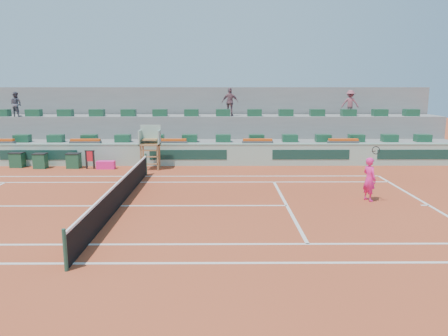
{
  "coord_description": "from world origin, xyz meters",
  "views": [
    {
      "loc": [
        3.87,
        -16.18,
        4.58
      ],
      "look_at": [
        4.0,
        2.5,
        1.0
      ],
      "focal_mm": 35.0,
      "sensor_mm": 36.0,
      "label": 1
    }
  ],
  "objects_px": {
    "drink_cooler_a": "(74,161)",
    "tennis_player": "(369,179)",
    "player_bag": "(106,165)",
    "umpire_chair": "(150,141)"
  },
  "relations": [
    {
      "from": "drink_cooler_a",
      "to": "tennis_player",
      "type": "distance_m",
      "value": 15.78
    },
    {
      "from": "player_bag",
      "to": "umpire_chair",
      "type": "xyz_separation_m",
      "value": [
        2.49,
        -0.04,
        1.32
      ]
    },
    {
      "from": "drink_cooler_a",
      "to": "umpire_chair",
      "type": "bearing_deg",
      "value": -3.63
    },
    {
      "from": "umpire_chair",
      "to": "player_bag",
      "type": "bearing_deg",
      "value": 179.15
    },
    {
      "from": "drink_cooler_a",
      "to": "tennis_player",
      "type": "xyz_separation_m",
      "value": [
        14.11,
        -7.05,
        0.46
      ]
    },
    {
      "from": "player_bag",
      "to": "tennis_player",
      "type": "bearing_deg",
      "value": -29.03
    },
    {
      "from": "player_bag",
      "to": "drink_cooler_a",
      "type": "bearing_deg",
      "value": 172.62
    },
    {
      "from": "player_bag",
      "to": "umpire_chair",
      "type": "distance_m",
      "value": 2.82
    },
    {
      "from": "player_bag",
      "to": "tennis_player",
      "type": "relative_size",
      "value": 0.43
    },
    {
      "from": "umpire_chair",
      "to": "drink_cooler_a",
      "type": "xyz_separation_m",
      "value": [
        -4.33,
        0.28,
        -1.12
      ]
    }
  ]
}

